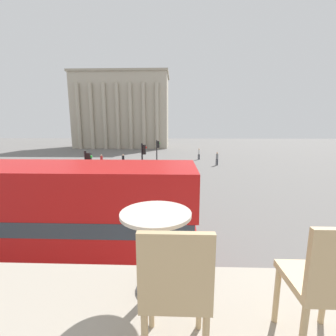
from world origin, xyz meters
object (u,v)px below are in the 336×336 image
Objects in this scene: double_decker_bus at (35,218)px; traffic_light_near at (88,177)px; cafe_dining_table at (156,234)px; traffic_light_far at (157,153)px; traffic_light_mid at (143,162)px; pedestrian_white at (199,153)px; plaza_building_left at (123,111)px; pedestrian_red at (102,160)px; pedestrian_grey at (217,158)px; cafe_chair_0 at (175,287)px; pedestrian_black at (123,159)px; cafe_chair_1 at (327,282)px.

double_decker_bus is 2.65× the size of traffic_light_near.
cafe_dining_table is 21.67m from traffic_light_far.
traffic_light_mid is 2.22× the size of pedestrian_white.
plaza_building_left is 13.69× the size of pedestrian_red.
pedestrian_grey is (19.11, -27.87, -8.00)m from plaza_building_left.
traffic_light_mid is 13.74m from pedestrian_red.
traffic_light_mid is 2.21× the size of pedestrian_grey.
cafe_chair_0 is 0.23× the size of traffic_light_near.
cafe_chair_0 reaches higher than cafe_dining_table.
plaza_building_left is at bearing -111.97° from pedestrian_red.
pedestrian_red is at bearing -108.59° from pedestrian_grey.
cafe_chair_0 is 0.23× the size of traffic_light_mid.
cafe_dining_table is at bearing -39.00° from pedestrian_grey.
pedestrian_red is (-7.05, 11.69, -1.60)m from traffic_light_mid.
traffic_light_near is 2.41× the size of pedestrian_black.
cafe_dining_table is 14.84m from traffic_light_mid.
traffic_light_far is at bearing 104.80° from cafe_chair_1.
traffic_light_mid reaches higher than traffic_light_near.
cafe_chair_1 is at bearing -77.67° from traffic_light_mid.
cafe_dining_table is 0.43× the size of pedestrian_red.
cafe_chair_0 and cafe_chair_1 have the same top height.
cafe_chair_1 is 0.23× the size of traffic_light_mid.
pedestrian_black is at bearing -16.82° from pedestrian_white.
cafe_dining_table is 28.04m from pedestrian_red.
pedestrian_grey is (4.73, 29.18, -3.20)m from cafe_chair_1.
pedestrian_red is at bearing -18.75° from pedestrian_white.
traffic_light_mid reaches higher than pedestrian_white.
pedestrian_grey is (5.64, 29.25, -3.20)m from cafe_chair_0.
traffic_light_mid is 20.53m from pedestrian_white.
pedestrian_grey is 15.26m from pedestrian_red.
double_decker_bus reaches higher than pedestrian_grey.
pedestrian_grey is at bearing 88.35° from cafe_chair_1.
plaza_building_left is at bearing 104.80° from traffic_light_mid.
traffic_light_mid is at bearing 91.52° from pedestrian_red.
pedestrian_black is (-2.33, 17.74, -1.63)m from traffic_light_near.
pedestrian_black is (6.58, -29.23, -8.10)m from plaza_building_left.
pedestrian_white is (5.63, 12.58, -1.45)m from traffic_light_far.
cafe_dining_table is at bearing 101.79° from cafe_chair_0.
cafe_dining_table reaches higher than pedestrian_white.
pedestrian_white is (3.74, 34.72, -3.20)m from cafe_chair_0.
double_decker_bus is at bearing 53.62° from pedestrian_black.
pedestrian_white is (17.22, -22.41, -8.00)m from plaza_building_left.
cafe_chair_1 is 34.90m from pedestrian_white.
traffic_light_far is at bearing 88.75° from pedestrian_black.
traffic_light_near is at bearing 126.10° from cafe_chair_1.
pedestrian_red is at bearing 108.03° from double_decker_bus.
cafe_chair_1 is at bearing -75.84° from plaza_building_left.
double_decker_bus is at bearing -90.31° from traffic_light_near.
pedestrian_white is at bearing 80.38° from cafe_chair_0.
pedestrian_grey reaches higher than pedestrian_white.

